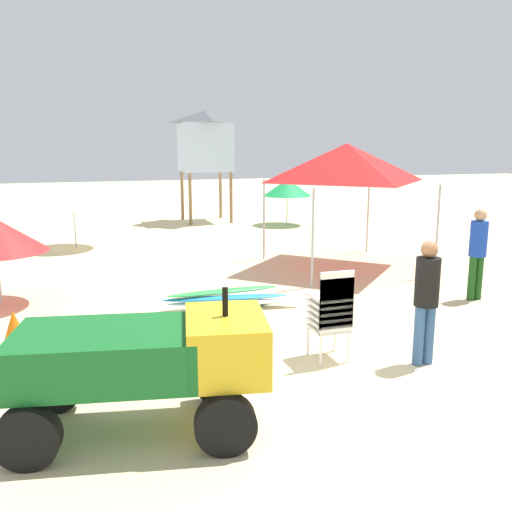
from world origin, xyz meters
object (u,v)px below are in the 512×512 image
at_px(beach_umbrella_left, 73,196).
at_px(lifeguard_tower, 205,141).
at_px(utility_cart, 146,359).
at_px(popup_canopy, 346,163).
at_px(lifeguard_near_center, 427,294).
at_px(stacked_plastic_chairs, 332,309).
at_px(lifeguard_near_right, 478,248).
at_px(traffic_cone_far, 15,331).
at_px(surfboard_pile, 226,300).
at_px(beach_umbrella_mid, 287,187).

bearing_deg(beach_umbrella_left, lifeguard_tower, 41.59).
bearing_deg(utility_cart, popup_canopy, 48.70).
height_order(lifeguard_near_center, popup_canopy, popup_canopy).
bearing_deg(lifeguard_near_center, stacked_plastic_chairs, 157.03).
distance_m(utility_cart, beach_umbrella_left, 10.90).
bearing_deg(lifeguard_near_right, stacked_plastic_chairs, -154.74).
height_order(lifeguard_near_right, popup_canopy, popup_canopy).
bearing_deg(lifeguard_near_center, traffic_cone_far, 156.70).
height_order(lifeguard_near_right, lifeguard_tower, lifeguard_tower).
distance_m(surfboard_pile, traffic_cone_far, 3.56).
relative_size(lifeguard_tower, beach_umbrella_mid, 2.33).
bearing_deg(lifeguard_tower, popup_canopy, -81.82).
xyz_separation_m(stacked_plastic_chairs, popup_canopy, (2.88, 5.19, 1.76)).
bearing_deg(beach_umbrella_left, stacked_plastic_chairs, -71.63).
bearing_deg(lifeguard_tower, traffic_cone_far, -114.92).
xyz_separation_m(utility_cart, lifeguard_tower, (4.20, 15.17, 2.26)).
bearing_deg(stacked_plastic_chairs, beach_umbrella_mid, 70.99).
bearing_deg(lifeguard_near_right, utility_cart, -156.02).
xyz_separation_m(surfboard_pile, lifeguard_tower, (2.31, 11.32, 2.89)).
xyz_separation_m(lifeguard_near_center, lifeguard_tower, (0.47, 14.60, 2.07)).
xyz_separation_m(utility_cart, lifeguard_near_center, (3.73, 0.57, 0.19)).
relative_size(lifeguard_near_right, beach_umbrella_mid, 0.98).
bearing_deg(traffic_cone_far, lifeguard_near_right, 0.52).
distance_m(lifeguard_near_center, beach_umbrella_left, 11.20).
relative_size(stacked_plastic_chairs, lifeguard_near_center, 0.76).
distance_m(lifeguard_near_center, beach_umbrella_mid, 13.08).
height_order(utility_cart, surfboard_pile, utility_cart).
bearing_deg(lifeguard_tower, lifeguard_near_right, -79.17).
xyz_separation_m(stacked_plastic_chairs, lifeguard_near_center, (1.13, -0.48, 0.23)).
height_order(utility_cart, beach_umbrella_left, beach_umbrella_left).
height_order(lifeguard_near_right, beach_umbrella_mid, lifeguard_near_right).
height_order(lifeguard_near_center, lifeguard_near_right, lifeguard_near_right).
bearing_deg(beach_umbrella_mid, lifeguard_tower, 144.14).
height_order(surfboard_pile, lifeguard_tower, lifeguard_tower).
bearing_deg(beach_umbrella_left, traffic_cone_far, -96.21).
height_order(lifeguard_near_center, lifeguard_tower, lifeguard_tower).
bearing_deg(utility_cart, beach_umbrella_mid, 62.83).
distance_m(surfboard_pile, lifeguard_tower, 11.91).
xyz_separation_m(utility_cart, beach_umbrella_mid, (6.82, 13.28, 0.60)).
bearing_deg(lifeguard_near_center, beach_umbrella_left, 113.09).
relative_size(utility_cart, beach_umbrella_mid, 1.53).
bearing_deg(beach_umbrella_left, popup_canopy, -36.95).
relative_size(stacked_plastic_chairs, popup_canopy, 0.42).
bearing_deg(utility_cart, lifeguard_near_center, 8.71).
distance_m(stacked_plastic_chairs, lifeguard_near_right, 4.37).
xyz_separation_m(lifeguard_near_right, traffic_cone_far, (-8.07, -0.07, -0.71)).
distance_m(surfboard_pile, popup_canopy, 4.92).
distance_m(utility_cart, surfboard_pile, 4.33).
relative_size(utility_cart, lifeguard_tower, 0.66).
xyz_separation_m(utility_cart, traffic_cone_far, (-1.53, 2.84, -0.49)).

